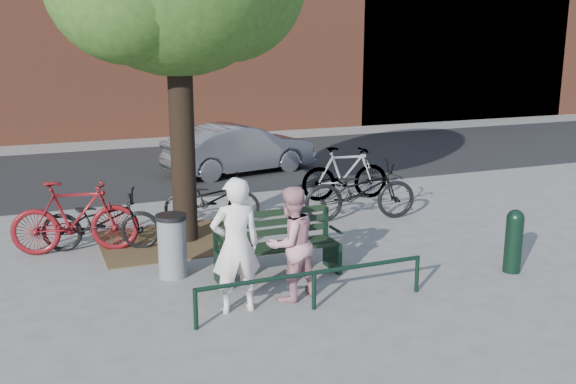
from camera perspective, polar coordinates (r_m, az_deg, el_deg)
name	(u,v)px	position (r m, az deg, el deg)	size (l,w,h in m)	color
ground	(279,277)	(9.15, -0.84, -7.57)	(90.00, 90.00, 0.00)	gray
dirt_pit	(174,241)	(10.87, -10.06, -4.29)	(2.40, 2.00, 0.02)	brown
road	(159,168)	(17.06, -11.38, 2.08)	(40.00, 7.00, 0.01)	black
park_bench	(276,243)	(9.06, -1.04, -4.57)	(1.74, 0.54, 0.97)	black
guard_railing	(314,279)	(7.97, 2.34, -7.70)	(3.06, 0.06, 0.51)	black
person_left	(236,245)	(7.80, -4.67, -4.76)	(0.62, 0.41, 1.69)	white
person_right	(291,243)	(8.19, 0.25, -4.60)	(0.72, 0.56, 1.49)	#C78994
bollard	(514,239)	(9.75, 19.43, -3.94)	(0.25, 0.25, 0.93)	black
litter_bin	(172,245)	(9.17, -10.25, -4.70)	(0.44, 0.44, 0.90)	gray
bicycle_a	(101,221)	(10.57, -16.28, -2.46)	(0.64, 1.84, 0.97)	black
bicycle_b	(75,217)	(10.52, -18.40, -2.14)	(0.55, 1.93, 1.16)	#5E0D11
bicycle_c	(212,199)	(11.71, -6.78, -0.63)	(0.60, 1.73, 0.91)	black
bicycle_d	(345,173)	(13.42, 5.09, 1.67)	(0.53, 1.87, 1.12)	gray
bicycle_e	(360,191)	(11.92, 6.43, 0.12)	(0.74, 2.11, 1.11)	black
parked_car	(240,149)	(16.07, -4.26, 3.85)	(1.32, 3.79, 1.25)	slate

